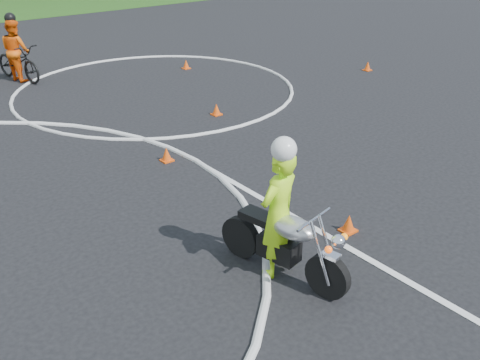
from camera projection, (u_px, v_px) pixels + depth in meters
primary_motorcycle at (285, 243)px, 7.37m from camera, size 0.74×2.12×1.13m
rider_primary_grp at (279, 210)px, 7.25m from camera, size 0.77×0.58×2.09m
rider_second_grp at (17, 57)px, 16.32m from camera, size 1.22×2.22×2.03m
traffic_cones at (239, 137)px, 11.97m from camera, size 15.30×12.82×0.30m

